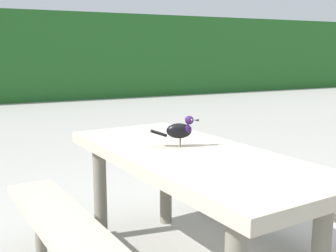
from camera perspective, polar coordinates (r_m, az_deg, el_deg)
name	(u,v)px	position (r m, az deg, el deg)	size (l,w,h in m)	color
hedge_wall	(26,56)	(12.06, -18.96, 9.04)	(28.00, 1.85, 2.32)	#235B23
picnic_table_foreground	(190,183)	(2.40, 3.07, -7.77)	(1.85, 1.88, 0.74)	#B2A893
bird_grackle	(181,130)	(2.44, 1.77, -0.50)	(0.27, 0.15, 0.18)	black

